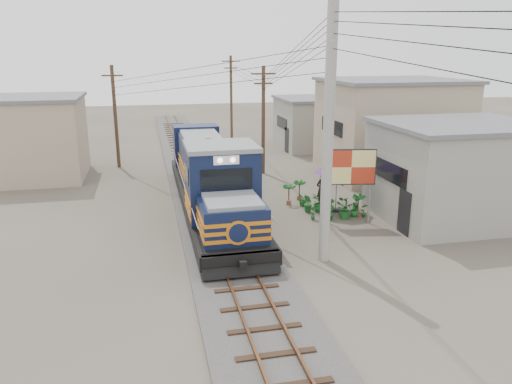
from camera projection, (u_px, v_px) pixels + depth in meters
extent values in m
plane|color=#473F35|center=(233.00, 263.00, 19.34)|extent=(120.00, 120.00, 0.00)
cube|color=#595651|center=(203.00, 192.00, 28.70)|extent=(3.60, 70.00, 0.16)
cube|color=#51331E|center=(194.00, 189.00, 28.54)|extent=(0.08, 70.00, 0.12)
cube|color=#51331E|center=(212.00, 188.00, 28.77)|extent=(0.08, 70.00, 0.12)
cube|color=black|center=(211.00, 197.00, 25.16)|extent=(2.96, 16.31, 0.56)
cube|color=black|center=(228.00, 239.00, 20.46)|extent=(2.24, 3.26, 0.66)
cube|color=black|center=(200.00, 179.00, 30.03)|extent=(2.24, 3.26, 0.66)
cube|color=black|center=(232.00, 222.00, 18.99)|extent=(2.42, 2.45, 1.53)
cube|color=black|center=(222.00, 184.00, 21.16)|extent=(2.90, 2.65, 3.16)
cube|color=slate|center=(221.00, 146.00, 20.71)|extent=(2.96, 2.78, 0.18)
cube|color=black|center=(227.00, 179.00, 19.75)|extent=(2.07, 0.06, 0.82)
cube|color=white|center=(226.00, 160.00, 19.53)|extent=(1.02, 0.06, 0.36)
cube|color=black|center=(204.00, 162.00, 27.21)|extent=(2.31, 9.99, 2.35)
cube|color=slate|center=(204.00, 140.00, 26.87)|extent=(2.07, 9.99, 0.18)
cube|color=#C26812|center=(211.00, 187.00, 25.01)|extent=(3.00, 16.31, 0.14)
cube|color=#C26812|center=(211.00, 181.00, 24.93)|extent=(3.00, 16.31, 0.14)
cube|color=#C26812|center=(210.00, 175.00, 24.84)|extent=(3.00, 16.31, 0.14)
cylinder|color=#9E9B93|center=(328.00, 134.00, 18.23)|extent=(0.40, 0.40, 10.00)
cylinder|color=#4C3826|center=(263.00, 121.00, 32.46)|extent=(0.24, 0.24, 7.00)
cube|color=#4C3826|center=(263.00, 74.00, 31.64)|extent=(1.60, 0.10, 0.10)
cube|color=#4C3826|center=(263.00, 83.00, 31.81)|extent=(1.20, 0.10, 0.10)
cylinder|color=#4C3826|center=(231.00, 98.00, 45.60)|extent=(0.24, 0.24, 7.50)
cube|color=#4C3826|center=(231.00, 61.00, 44.71)|extent=(1.60, 0.10, 0.10)
cube|color=#4C3826|center=(231.00, 68.00, 44.88)|extent=(1.20, 0.10, 0.10)
cylinder|color=#4C3826|center=(115.00, 117.00, 34.23)|extent=(0.24, 0.24, 7.00)
cube|color=#4C3826|center=(112.00, 73.00, 33.41)|extent=(1.60, 0.10, 0.10)
cube|color=#4C3826|center=(113.00, 82.00, 33.58)|extent=(1.20, 0.10, 0.10)
cube|color=gray|center=(458.00, 173.00, 23.94)|extent=(7.00, 6.00, 4.50)
cube|color=slate|center=(463.00, 124.00, 23.29)|extent=(7.35, 6.30, 0.20)
cube|color=black|center=(391.00, 172.00, 23.14)|extent=(0.05, 3.00, 0.90)
cube|color=gray|center=(390.00, 129.00, 32.39)|extent=(8.00, 7.00, 6.00)
cube|color=slate|center=(394.00, 80.00, 31.54)|extent=(8.40, 7.35, 0.20)
cube|color=black|center=(332.00, 126.00, 31.47)|extent=(0.05, 3.50, 0.90)
cube|color=gray|center=(317.00, 124.00, 41.74)|extent=(6.00, 6.00, 4.00)
cube|color=slate|center=(317.00, 99.00, 41.17)|extent=(6.30, 6.30, 0.20)
cube|color=black|center=(282.00, 123.00, 41.06)|extent=(0.05, 3.00, 0.90)
cube|color=gray|center=(34.00, 139.00, 31.59)|extent=(6.00, 6.00, 5.00)
cube|color=slate|center=(28.00, 98.00, 30.87)|extent=(6.30, 6.30, 0.20)
cylinder|color=#99999E|center=(329.00, 197.00, 23.40)|extent=(0.10, 0.10, 2.63)
cylinder|color=#99999E|center=(369.00, 196.00, 23.46)|extent=(0.10, 0.10, 2.63)
cube|color=black|center=(351.00, 167.00, 23.04)|extent=(2.30, 0.55, 1.69)
cube|color=#B52F18|center=(351.00, 167.00, 23.01)|extent=(2.19, 0.49, 1.58)
cylinder|color=black|center=(335.00, 210.00, 25.52)|extent=(0.48, 0.48, 0.10)
cylinder|color=#99999E|center=(336.00, 189.00, 25.21)|extent=(0.05, 0.05, 2.39)
cone|color=#4C2164|center=(337.00, 167.00, 24.90)|extent=(2.93, 2.93, 0.60)
imported|color=black|center=(322.00, 189.00, 26.08)|extent=(0.82, 0.70, 1.90)
imported|color=#1C6324|center=(313.00, 213.00, 24.12)|extent=(0.44, 0.36, 0.72)
imported|color=#1C6324|center=(330.00, 213.00, 24.12)|extent=(0.45, 0.50, 0.73)
imported|color=#1C6324|center=(344.00, 209.00, 24.26)|extent=(1.15, 1.14, 0.96)
imported|color=#1C6324|center=(354.00, 209.00, 24.60)|extent=(0.63, 0.63, 0.79)
imported|color=#1C6324|center=(364.00, 210.00, 24.57)|extent=(0.37, 0.26, 0.69)
imported|color=#1C6324|center=(308.00, 203.00, 25.21)|extent=(0.45, 0.55, 0.95)
imported|color=#1C6324|center=(320.00, 203.00, 25.29)|extent=(0.79, 0.90, 0.96)
imported|color=#1C6324|center=(331.00, 205.00, 25.44)|extent=(0.49, 0.49, 0.64)
imported|color=#1C6324|center=(346.00, 204.00, 25.68)|extent=(0.37, 0.39, 0.61)
imported|color=#1C6324|center=(356.00, 203.00, 25.79)|extent=(0.44, 0.47, 0.69)
imported|color=#1C6324|center=(303.00, 200.00, 26.29)|extent=(0.55, 0.63, 0.70)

